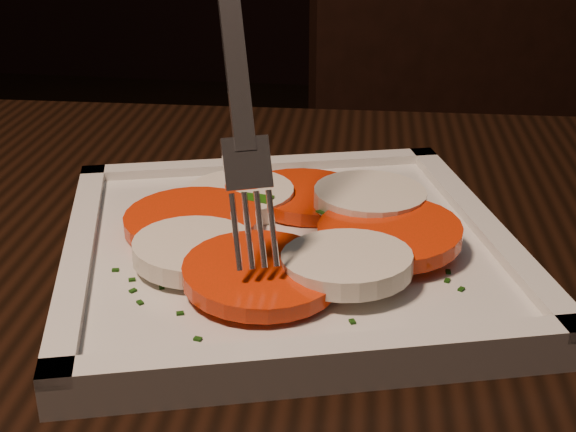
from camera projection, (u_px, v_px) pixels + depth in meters
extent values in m
cube|color=black|center=(324.00, 406.00, 0.37)|extent=(1.24, 0.85, 0.04)
cube|color=black|center=(499.00, 276.00, 1.06)|extent=(0.54, 0.54, 0.04)
cube|color=black|center=(457.00, 56.00, 1.13)|extent=(0.41, 0.19, 0.46)
cylinder|color=black|center=(328.00, 369.00, 1.29)|extent=(0.04, 0.04, 0.41)
cylinder|color=black|center=(533.00, 342.00, 1.36)|extent=(0.04, 0.04, 0.41)
cube|color=silver|center=(288.00, 253.00, 0.45)|extent=(0.30, 0.30, 0.01)
cylinder|color=red|center=(309.00, 196.00, 0.49)|extent=(0.08, 0.08, 0.01)
cylinder|color=white|center=(240.00, 197.00, 0.48)|extent=(0.07, 0.07, 0.01)
cylinder|color=red|center=(192.00, 220.00, 0.45)|extent=(0.08, 0.08, 0.01)
cylinder|color=white|center=(196.00, 250.00, 0.41)|extent=(0.07, 0.07, 0.01)
cylinder|color=red|center=(261.00, 273.00, 0.39)|extent=(0.08, 0.08, 0.01)
cylinder|color=white|center=(347.00, 263.00, 0.40)|extent=(0.07, 0.07, 0.01)
cylinder|color=red|center=(389.00, 233.00, 0.43)|extent=(0.08, 0.08, 0.01)
cylinder|color=white|center=(370.00, 198.00, 0.46)|extent=(0.07, 0.07, 0.01)
cube|color=#1E510D|center=(369.00, 216.00, 0.45)|extent=(0.04, 0.03, 0.01)
cube|color=#1E510D|center=(366.00, 209.00, 0.46)|extent=(0.04, 0.02, 0.00)
cube|color=#1E510D|center=(338.00, 256.00, 0.40)|extent=(0.04, 0.02, 0.01)
cube|color=#1E510D|center=(181.00, 246.00, 0.41)|extent=(0.03, 0.01, 0.00)
cube|color=#1E510D|center=(338.00, 209.00, 0.46)|extent=(0.02, 0.03, 0.00)
cube|color=#1E510D|center=(237.00, 269.00, 0.39)|extent=(0.03, 0.02, 0.00)
cube|color=#1E510D|center=(252.00, 198.00, 0.47)|extent=(0.03, 0.02, 0.00)
cube|color=#1E510D|center=(260.00, 269.00, 0.39)|extent=(0.02, 0.03, 0.00)
cube|color=#12370A|center=(352.00, 322.00, 0.37)|extent=(0.00, 0.00, 0.00)
cube|color=#12370A|center=(224.00, 184.00, 0.52)|extent=(0.00, 0.00, 0.00)
cube|color=#12370A|center=(180.00, 313.00, 0.37)|extent=(0.00, 0.00, 0.00)
cube|color=#12370A|center=(355.00, 196.00, 0.50)|extent=(0.00, 0.00, 0.00)
cube|color=#12370A|center=(159.00, 219.00, 0.47)|extent=(0.00, 0.00, 0.00)
cube|color=#12370A|center=(222.00, 313.00, 0.37)|extent=(0.00, 0.00, 0.00)
cube|color=#12370A|center=(449.00, 252.00, 0.43)|extent=(0.00, 0.00, 0.00)
cube|color=#12370A|center=(257.00, 174.00, 0.53)|extent=(0.00, 0.00, 0.00)
cube|color=#12370A|center=(413.00, 208.00, 0.48)|extent=(0.00, 0.00, 0.00)
cube|color=#12370A|center=(305.00, 171.00, 0.54)|extent=(0.00, 0.00, 0.00)
cube|color=#12370A|center=(461.00, 289.00, 0.39)|extent=(0.00, 0.00, 0.00)
cube|color=#12370A|center=(140.00, 303.00, 0.38)|extent=(0.00, 0.00, 0.00)
cube|color=#12370A|center=(264.00, 172.00, 0.54)|extent=(0.00, 0.00, 0.00)
cube|color=#12370A|center=(448.00, 272.00, 0.41)|extent=(0.00, 0.00, 0.00)
cube|color=#12370A|center=(433.00, 219.00, 0.47)|extent=(0.00, 0.00, 0.00)
cube|color=#12370A|center=(234.00, 319.00, 0.37)|extent=(0.00, 0.00, 0.00)
cube|color=#12370A|center=(224.00, 180.00, 0.53)|extent=(0.00, 0.00, 0.00)
cube|color=#12370A|center=(434.00, 249.00, 0.43)|extent=(0.00, 0.00, 0.00)
cube|color=#12370A|center=(255.00, 182.00, 0.52)|extent=(0.00, 0.00, 0.00)
cube|color=#12370A|center=(353.00, 192.00, 0.51)|extent=(0.00, 0.00, 0.00)
cube|color=#12370A|center=(162.00, 287.00, 0.40)|extent=(0.00, 0.00, 0.00)
cube|color=#12370A|center=(447.00, 281.00, 0.40)|extent=(0.00, 0.00, 0.00)
cube|color=#12370A|center=(417.00, 220.00, 0.47)|extent=(0.00, 0.00, 0.00)
cube|color=#12370A|center=(198.00, 339.00, 0.35)|extent=(0.00, 0.00, 0.00)
cube|color=#12370A|center=(436.00, 247.00, 0.44)|extent=(0.00, 0.00, 0.00)
cube|color=#12370A|center=(115.00, 270.00, 0.41)|extent=(0.00, 0.00, 0.00)
cube|color=#12370A|center=(133.00, 291.00, 0.39)|extent=(0.00, 0.00, 0.00)
cube|color=#12370A|center=(132.00, 280.00, 0.40)|extent=(0.00, 0.00, 0.00)
cube|color=#12370A|center=(421.00, 256.00, 0.43)|extent=(0.00, 0.00, 0.00)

